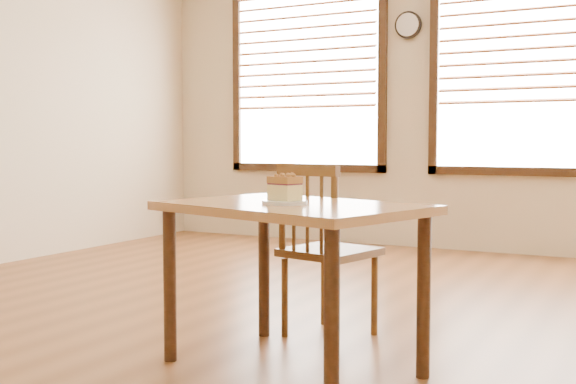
# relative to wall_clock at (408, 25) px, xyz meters

# --- Properties ---
(ground) EXTENTS (8.00, 8.00, 0.00)m
(ground) POSITION_rel_wall_clock_xyz_m (0.80, -3.96, -2.15)
(ground) COLOR brown
(window_left) EXTENTS (1.76, 0.10, 1.96)m
(window_left) POSITION_rel_wall_clock_xyz_m (-1.10, 0.01, -0.34)
(window_left) COLOR white
(window_left) RESTS_ON room_shell
(window_right) EXTENTS (1.76, 0.10, 1.96)m
(window_right) POSITION_rel_wall_clock_xyz_m (1.10, 0.01, -0.34)
(window_right) COLOR white
(window_right) RESTS_ON room_shell
(wall_clock) EXTENTS (0.26, 0.05, 0.26)m
(wall_clock) POSITION_rel_wall_clock_xyz_m (0.00, 0.00, 0.00)
(wall_clock) COLOR black
(wall_clock) RESTS_ON room_shell
(cafe_table_main) EXTENTS (1.29, 1.03, 0.75)m
(cafe_table_main) POSITION_rel_wall_clock_xyz_m (0.79, -3.91, -1.51)
(cafe_table_main) COLOR #9F6A3E
(cafe_table_main) RESTS_ON ground
(cafe_chair_main) EXTENTS (0.50, 0.50, 0.92)m
(cafe_chair_main) POSITION_rel_wall_clock_xyz_m (0.69, -3.36, -1.68)
(cafe_chair_main) COLOR #583618
(cafe_chair_main) RESTS_ON ground
(plate) EXTENTS (0.20, 0.20, 0.02)m
(plate) POSITION_rel_wall_clock_xyz_m (0.78, -3.96, -1.39)
(plate) COLOR white
(plate) RESTS_ON cafe_table_main
(cake_slice) EXTENTS (0.15, 0.13, 0.12)m
(cake_slice) POSITION_rel_wall_clock_xyz_m (0.78, -3.96, -1.33)
(cake_slice) COLOR #F8DF8C
(cake_slice) RESTS_ON plate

